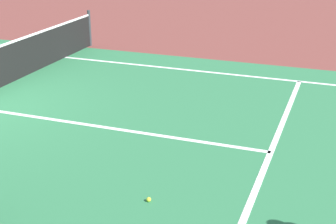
% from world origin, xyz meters
% --- Properties ---
extents(line_sideline_right, '(0.10, 11.89, 0.01)m').
position_xyz_m(line_sideline_right, '(4.11, -5.95, 0.00)').
color(line_sideline_right, white).
rests_on(line_sideline_right, ground_plane).
extents(line_service_near, '(8.22, 0.10, 0.01)m').
position_xyz_m(line_service_near, '(0.00, -6.40, 0.00)').
color(line_service_near, white).
rests_on(line_service_near, ground_plane).
extents(line_center_service, '(0.10, 6.40, 0.01)m').
position_xyz_m(line_center_service, '(0.00, -3.20, 0.00)').
color(line_center_service, white).
rests_on(line_center_service, ground_plane).
extents(tennis_ball_mid_court, '(0.07, 0.07, 0.07)m').
position_xyz_m(tennis_ball_mid_court, '(-2.13, -5.08, 0.03)').
color(tennis_ball_mid_court, '#CCE033').
rests_on(tennis_ball_mid_court, ground_plane).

